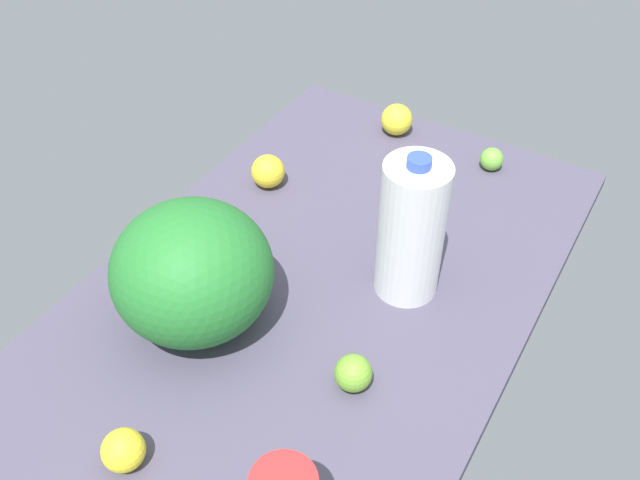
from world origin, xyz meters
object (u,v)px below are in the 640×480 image
object	(u,v)px
lime_beside_bowl	(353,373)
lemon_near_front	(123,450)
watermelon	(192,272)
milk_jug	(411,230)
lime_by_jug	(492,159)
lemon_far_back	(397,120)
lemon_loose	(268,171)

from	to	relation	value
lime_beside_bowl	lemon_near_front	bearing A→B (deg)	142.96
lime_beside_bowl	lemon_near_front	size ratio (longest dim) A/B	0.96
watermelon	lime_beside_bowl	world-z (taller)	watermelon
milk_jug	lime_by_jug	distance (cm)	43.85
milk_jug	watermelon	bearing A→B (deg)	133.14
lime_beside_bowl	lemon_far_back	xyz separation A→B (cm)	(68.98, 26.10, 0.58)
milk_jug	lemon_far_back	bearing A→B (deg)	28.11
lemon_loose	lime_beside_bowl	world-z (taller)	lemon_loose
milk_jug	lemon_loose	distance (cm)	41.72
lemon_far_back	watermelon	bearing A→B (deg)	176.85
lime_by_jug	lemon_near_front	distance (cm)	98.21
watermelon	lemon_far_back	distance (cm)	70.84
lemon_loose	watermelon	bearing A→B (deg)	-164.01
lime_beside_bowl	lime_by_jug	size ratio (longest dim) A/B	1.21
lime_beside_bowl	watermelon	bearing A→B (deg)	92.48
watermelon	lime_by_jug	bearing A→B (deg)	-22.45
lemon_loose	lime_by_jug	bearing A→B (deg)	-52.50
lemon_loose	lime_by_jug	size ratio (longest dim) A/B	1.41
milk_jug	lemon_far_back	distance (cm)	51.35
lime_by_jug	lime_beside_bowl	bearing A→B (deg)	-178.48
lemon_loose	lemon_far_back	distance (cm)	35.31
lemon_loose	lime_beside_bowl	bearing A→B (deg)	-132.06
milk_jug	lime_beside_bowl	distance (cm)	26.86
lime_beside_bowl	lime_by_jug	world-z (taller)	lime_beside_bowl
lime_by_jug	lemon_near_front	world-z (taller)	lemon_near_front
lime_by_jug	lemon_far_back	bearing A→B (deg)	85.27
milk_jug	lime_by_jug	world-z (taller)	milk_jug
lime_beside_bowl	lime_by_jug	bearing A→B (deg)	1.52
lemon_loose	lime_by_jug	xyz separation A→B (cm)	(30.04, -39.15, -1.05)
lemon_far_back	lime_by_jug	distance (cm)	24.44
lemon_far_back	lime_by_jug	world-z (taller)	lemon_far_back
lemon_loose	lemon_near_front	size ratio (longest dim) A/B	1.11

